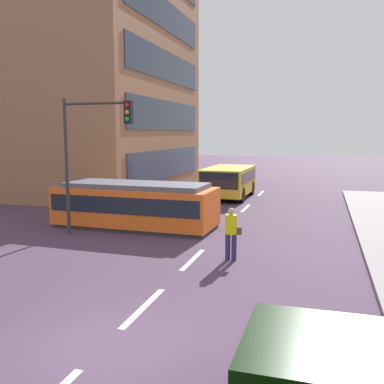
{
  "coord_description": "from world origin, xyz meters",
  "views": [
    {
      "loc": [
        3.8,
        -6.93,
        3.98
      ],
      "look_at": [
        -0.72,
        8.37,
        1.83
      ],
      "focal_mm": 41.14,
      "sensor_mm": 36.0,
      "label": 1
    }
  ],
  "objects_px": {
    "city_bus": "(229,181)",
    "traffic_light_mast": "(91,141)",
    "pedestrian_crossing": "(231,231)",
    "streetcar_tram": "(135,204)"
  },
  "relations": [
    {
      "from": "city_bus",
      "to": "traffic_light_mast",
      "type": "relative_size",
      "value": 1.0
    },
    {
      "from": "city_bus",
      "to": "pedestrian_crossing",
      "type": "relative_size",
      "value": 3.16
    },
    {
      "from": "traffic_light_mast",
      "to": "streetcar_tram",
      "type": "bearing_deg",
      "value": 63.55
    },
    {
      "from": "streetcar_tram",
      "to": "traffic_light_mast",
      "type": "bearing_deg",
      "value": -116.45
    },
    {
      "from": "pedestrian_crossing",
      "to": "traffic_light_mast",
      "type": "distance_m",
      "value": 6.67
    },
    {
      "from": "streetcar_tram",
      "to": "city_bus",
      "type": "xyz_separation_m",
      "value": [
        2.04,
        9.49,
        0.09
      ]
    },
    {
      "from": "streetcar_tram",
      "to": "city_bus",
      "type": "relative_size",
      "value": 1.3
    },
    {
      "from": "pedestrian_crossing",
      "to": "traffic_light_mast",
      "type": "xyz_separation_m",
      "value": [
        -5.81,
        1.79,
        2.74
      ]
    },
    {
      "from": "city_bus",
      "to": "pedestrian_crossing",
      "type": "height_order",
      "value": "city_bus"
    },
    {
      "from": "city_bus",
      "to": "traffic_light_mast",
      "type": "height_order",
      "value": "traffic_light_mast"
    }
  ]
}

